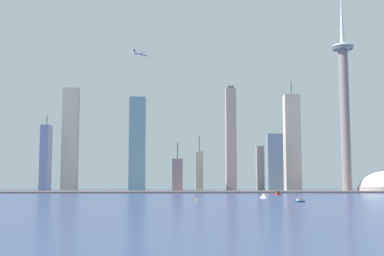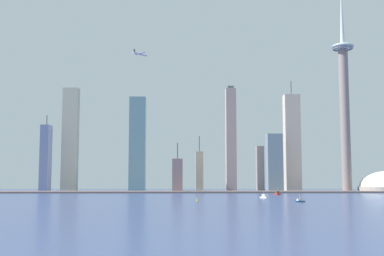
{
  "view_description": "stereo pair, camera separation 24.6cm",
  "coord_description": "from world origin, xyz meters",
  "views": [
    {
      "loc": [
        -44.94,
        -261.87,
        22.28
      ],
      "look_at": [
        -25.31,
        463.96,
        96.81
      ],
      "focal_mm": 45.62,
      "sensor_mm": 36.0,
      "label": 1
    },
    {
      "loc": [
        -44.7,
        -261.88,
        22.28
      ],
      "look_at": [
        -25.31,
        463.96,
        96.81
      ],
      "focal_mm": 45.62,
      "sensor_mm": 36.0,
      "label": 2
    }
  ],
  "objects": [
    {
      "name": "skyscraper_2",
      "position": [
        96.97,
        587.81,
        38.84
      ],
      "size": [
        12.56,
        16.25,
        77.68
      ],
      "color": "gray",
      "rests_on": "ground"
    },
    {
      "name": "skyscraper_8",
      "position": [
        -262.28,
        539.44,
        54.22
      ],
      "size": [
        13.74,
        25.69,
        124.72
      ],
      "color": "#6975A8",
      "rests_on": "ground"
    },
    {
      "name": "skyscraper_7",
      "position": [
        43.78,
        564.61,
        88.41
      ],
      "size": [
        17.12,
        19.54,
        179.69
      ],
      "color": "#AB8F8B",
      "rests_on": "ground"
    },
    {
      "name": "boat_0",
      "position": [
        87.5,
        393.6,
        1.71
      ],
      "size": [
        5.72,
        17.92,
        9.88
      ],
      "rotation": [
        0.0,
        0.0,
        4.76
      ],
      "color": "#B12D1E",
      "rests_on": "ground"
    },
    {
      "name": "skyscraper_4",
      "position": [
        -47.15,
        502.97,
        26.21
      ],
      "size": [
        16.17,
        18.42,
        77.18
      ],
      "color": "gray",
      "rests_on": "ground"
    },
    {
      "name": "ground_plane",
      "position": [
        0.0,
        0.0,
        0.0
      ],
      "size": [
        6000.0,
        6000.0,
        0.0
      ],
      "primitive_type": "plane",
      "color": "navy"
    },
    {
      "name": "skyscraper_0",
      "position": [
        -9.49,
        581.98,
        34.18
      ],
      "size": [
        13.14,
        13.19,
        94.65
      ],
      "color": "#C0AD8E",
      "rests_on": "ground"
    },
    {
      "name": "waterfront_pier",
      "position": [
        0.0,
        481.07,
        1.24
      ],
      "size": [
        747.51,
        45.47,
        2.48
      ],
      "primitive_type": "cube",
      "color": "#675954",
      "rests_on": "ground"
    },
    {
      "name": "boat_1",
      "position": [
        49.46,
        280.82,
        1.61
      ],
      "size": [
        8.71,
        8.97,
        8.63
      ],
      "rotation": [
        0.0,
        0.0,
        2.33
      ],
      "color": "white",
      "rests_on": "ground"
    },
    {
      "name": "boat_3",
      "position": [
        66.76,
        189.91,
        1.11
      ],
      "size": [
        10.81,
        7.72,
        7.16
      ],
      "rotation": [
        0.0,
        0.0,
        0.43
      ],
      "color": "navy",
      "rests_on": "ground"
    },
    {
      "name": "skyscraper_5",
      "position": [
        -229.96,
        569.94,
        87.82
      ],
      "size": [
        25.95,
        17.47,
        175.65
      ],
      "color": "beige",
      "rests_on": "ground"
    },
    {
      "name": "airplane",
      "position": [
        -108.65,
        517.73,
        223.43
      ],
      "size": [
        23.78,
        23.05,
        7.85
      ],
      "rotation": [
        0.0,
        0.0,
        0.76
      ],
      "color": "#B0AFCE"
    },
    {
      "name": "skyscraper_1",
      "position": [
        143.94,
        543.18,
        80.7
      ],
      "size": [
        25.69,
        19.74,
        184.96
      ],
      "color": "beige",
      "rests_on": "ground"
    },
    {
      "name": "channel_buoy_0",
      "position": [
        -26.95,
        219.6,
        1.33
      ],
      "size": [
        1.57,
        1.57,
        2.66
      ],
      "primitive_type": "cone",
      "color": "yellow",
      "rests_on": "ground"
    },
    {
      "name": "observation_tower",
      "position": [
        220.96,
        505.19,
        154.31
      ],
      "size": [
        35.34,
        35.34,
        340.48
      ],
      "color": "gray",
      "rests_on": "ground"
    },
    {
      "name": "skyscraper_6",
      "position": [
        107.61,
        513.1,
        46.19
      ],
      "size": [
        24.1,
        20.8,
        92.38
      ],
      "color": "slate",
      "rests_on": "ground"
    },
    {
      "name": "skyscraper_3",
      "position": [
        -113.26,
        542.9,
        77.81
      ],
      "size": [
        26.53,
        23.13,
        155.62
      ],
      "color": "#658B9A",
      "rests_on": "ground"
    }
  ]
}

